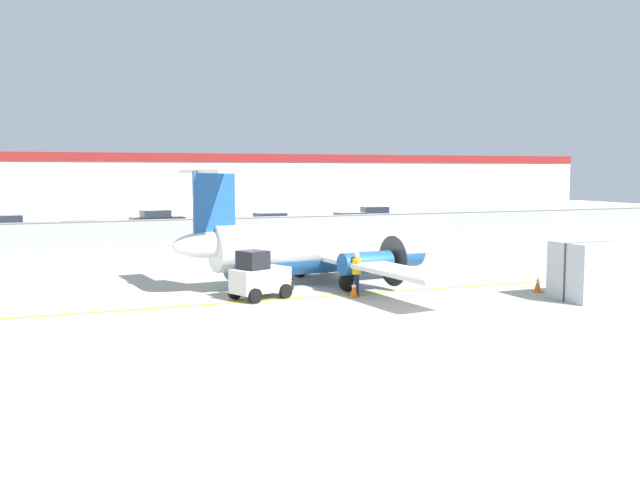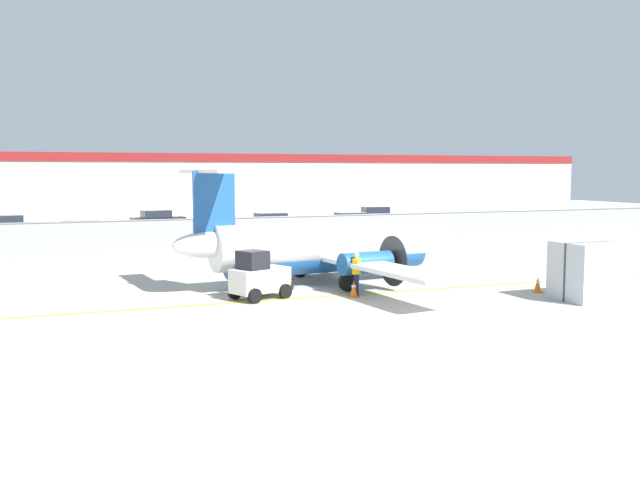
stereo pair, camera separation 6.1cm
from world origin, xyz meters
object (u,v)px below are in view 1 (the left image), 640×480
cargo_container (590,271)px  traffic_cone_far_right (254,283)px  traffic_cone_far_left (354,289)px  baggage_tug (259,277)px  parked_car_3 (239,230)px  commuter_airplane (333,246)px  traffic_cone_near_left (538,285)px  parked_car_5 (349,223)px  traffic_cone_near_right (288,273)px  parked_car_1 (78,233)px  parked_car_0 (5,226)px  parked_car_2 (157,220)px  parked_car_4 (272,223)px  parked_car_6 (376,216)px  ground_crew_worker (357,271)px

cargo_container → traffic_cone_far_right: (-11.30, 6.57, -0.79)m
traffic_cone_far_left → cargo_container: bearing=-25.2°
baggage_tug → parked_car_3: size_ratio=0.61×
commuter_airplane → traffic_cone_near_left: (6.76, -5.19, -1.29)m
traffic_cone_far_left → parked_car_5: parked_car_5 is taller
traffic_cone_far_left → traffic_cone_near_right: bearing=100.8°
parked_car_1 → parked_car_3: (10.33, -0.85, 0.00)m
parked_car_3 → parked_car_5: (9.28, 2.70, 0.00)m
parked_car_0 → parked_car_2: 11.42m
traffic_cone_near_left → traffic_cone_near_right: bearing=140.6°
baggage_tug → cargo_container: bearing=-44.9°
traffic_cone_far_right → parked_car_1: (-5.86, 19.83, 0.58)m
parked_car_0 → parked_car_1: bearing=117.9°
commuter_airplane → parked_car_4: bearing=72.6°
parked_car_2 → parked_car_4: same height
commuter_airplane → parked_car_6: bearing=54.4°
traffic_cone_far_right → parked_car_3: parked_car_3 is taller
cargo_container → parked_car_3: cargo_container is taller
traffic_cone_near_left → parked_car_6: (9.01, 33.52, 0.58)m
cargo_container → traffic_cone_near_left: bearing=108.9°
traffic_cone_near_left → parked_car_4: (-2.37, 28.02, 0.58)m
ground_crew_worker → traffic_cone_far_right: size_ratio=2.66×
parked_car_6 → traffic_cone_far_left: bearing=-110.7°
parked_car_1 → traffic_cone_near_left: bearing=130.9°
traffic_cone_far_right → ground_crew_worker: bearing=-36.0°
cargo_container → parked_car_2: 38.44m
traffic_cone_near_left → cargo_container: bearing=-69.9°
parked_car_1 → parked_car_2: 12.40m
ground_crew_worker → parked_car_1: 24.21m
traffic_cone_near_left → parked_car_3: parked_car_3 is taller
parked_car_2 → parked_car_3: same height
baggage_tug → traffic_cone_near_right: size_ratio=4.02×
parked_car_2 → parked_car_5: 15.70m
parked_car_5 → parked_car_0: bearing=-12.8°
baggage_tug → traffic_cone_far_right: 1.99m
cargo_container → parked_car_0: bearing=121.1°
ground_crew_worker → parked_car_6: bearing=-106.4°
baggage_tug → commuter_airplane: bearing=9.1°
traffic_cone_near_left → parked_car_3: bearing=104.5°
traffic_cone_far_left → parked_car_1: size_ratio=0.15×
commuter_airplane → traffic_cone_far_right: 4.06m
cargo_container → parked_car_5: size_ratio=0.58×
commuter_airplane → traffic_cone_near_right: size_ratio=25.12×
traffic_cone_near_right → commuter_airplane: bearing=-46.7°
baggage_tug → traffic_cone_near_right: bearing=35.5°
traffic_cone_far_right → parked_car_4: size_ratio=0.15×
traffic_cone_near_right → traffic_cone_far_right: same height
ground_crew_worker → parked_car_5: (10.29, 24.19, -0.06)m
parked_car_2 → parked_car_6: 18.93m
parked_car_2 → parked_car_6: same height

